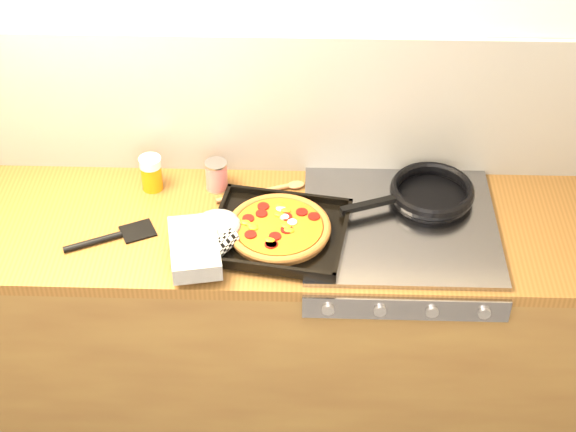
{
  "coord_description": "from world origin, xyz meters",
  "views": [
    {
      "loc": [
        0.16,
        -1.0,
        2.69
      ],
      "look_at": [
        0.1,
        1.08,
        0.95
      ],
      "focal_mm": 55.0,
      "sensor_mm": 36.0,
      "label": 1
    }
  ],
  "objects_px": {
    "frying_pan": "(430,193)",
    "pizza_on_tray": "(256,233)",
    "tomato_can": "(217,175)",
    "juice_glass": "(151,173)"
  },
  "relations": [
    {
      "from": "frying_pan",
      "to": "pizza_on_tray",
      "type": "bearing_deg",
      "value": -158.42
    },
    {
      "from": "frying_pan",
      "to": "tomato_can",
      "type": "distance_m",
      "value": 0.69
    },
    {
      "from": "pizza_on_tray",
      "to": "frying_pan",
      "type": "distance_m",
      "value": 0.59
    },
    {
      "from": "frying_pan",
      "to": "juice_glass",
      "type": "height_order",
      "value": "juice_glass"
    },
    {
      "from": "pizza_on_tray",
      "to": "frying_pan",
      "type": "bearing_deg",
      "value": 21.58
    },
    {
      "from": "frying_pan",
      "to": "tomato_can",
      "type": "relative_size",
      "value": 4.58
    },
    {
      "from": "frying_pan",
      "to": "tomato_can",
      "type": "xyz_separation_m",
      "value": [
        -0.69,
        0.06,
        0.01
      ]
    },
    {
      "from": "pizza_on_tray",
      "to": "tomato_can",
      "type": "height_order",
      "value": "tomato_can"
    },
    {
      "from": "pizza_on_tray",
      "to": "juice_glass",
      "type": "distance_m",
      "value": 0.44
    },
    {
      "from": "frying_pan",
      "to": "juice_glass",
      "type": "bearing_deg",
      "value": 176.88
    }
  ]
}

